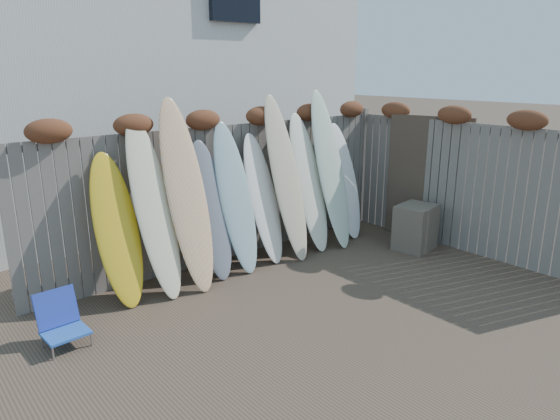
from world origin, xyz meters
TOP-DOWN VIEW (x-y plane):
  - ground at (0.00, 0.00)m, footprint 80.00×80.00m
  - back_fence at (0.06, 2.39)m, footprint 6.05×0.28m
  - right_fence at (2.99, 0.25)m, footprint 0.28×4.40m
  - house at (0.50, 6.50)m, footprint 8.50×5.50m
  - beach_chair at (-2.76, 1.44)m, footprint 0.44×0.47m
  - wooden_crate at (2.46, 0.80)m, footprint 0.69×0.60m
  - lattice_panel at (3.02, 1.02)m, footprint 0.39×1.34m
  - surfboard_0 at (-1.87, 2.00)m, footprint 0.53×0.66m
  - surfboard_1 at (-1.40, 1.95)m, footprint 0.56×0.82m
  - surfboard_2 at (-0.96, 1.92)m, footprint 0.56×0.87m
  - surfboard_3 at (-0.56, 1.98)m, footprint 0.52×0.69m
  - surfboard_4 at (-0.16, 1.98)m, footprint 0.52×0.74m
  - surfboard_5 at (0.34, 1.99)m, footprint 0.55×0.71m
  - surfboard_6 at (0.72, 1.92)m, footprint 0.51×0.85m
  - surfboard_7 at (1.22, 1.96)m, footprint 0.55×0.76m
  - surfboard_8 at (1.63, 1.89)m, footprint 0.55×0.88m
  - surfboard_9 at (2.10, 2.01)m, footprint 0.55×0.69m

SIDE VIEW (x-z plane):
  - ground at x=0.00m, z-range 0.00..0.00m
  - beach_chair at x=-2.76m, z-range -0.02..0.54m
  - wooden_crate at x=2.46m, z-range 0.00..0.72m
  - surfboard_0 at x=-1.87m, z-range 0.00..1.83m
  - surfboard_3 at x=-0.56m, z-range 0.00..1.86m
  - surfboard_5 at x=0.34m, z-range 0.00..1.88m
  - surfboard_9 at x=2.10m, z-range 0.00..1.91m
  - lattice_panel at x=3.02m, z-range 0.00..2.05m
  - surfboard_4 at x=-0.16m, z-range 0.00..2.08m
  - surfboard_7 at x=1.22m, z-range 0.00..2.13m
  - surfboard_1 at x=-1.40m, z-range 0.00..2.22m
  - right_fence at x=2.99m, z-range 0.02..2.26m
  - back_fence at x=0.06m, z-range 0.06..2.30m
  - surfboard_6 at x=0.72m, z-range 0.00..2.42m
  - surfboard_2 at x=-0.96m, z-range 0.00..2.44m
  - surfboard_8 at x=1.63m, z-range 0.00..2.47m
  - house at x=0.50m, z-range 0.04..6.36m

